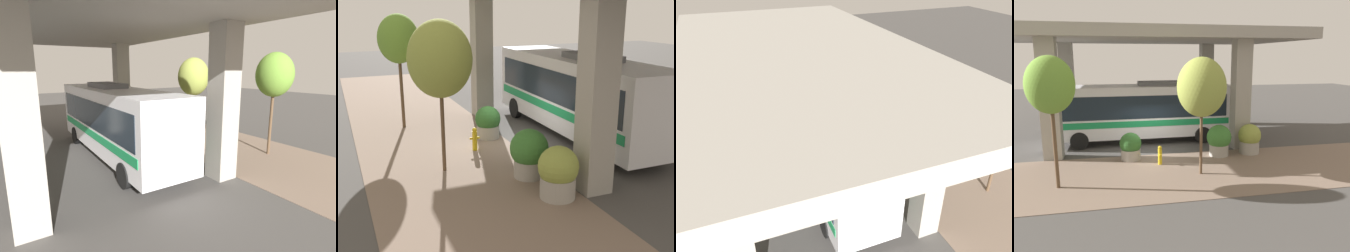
{
  "view_description": "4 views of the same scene",
  "coord_description": "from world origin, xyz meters",
  "views": [
    {
      "loc": [
        7.83,
        12.43,
        4.38
      ],
      "look_at": [
        0.01,
        0.27,
        1.21
      ],
      "focal_mm": 28.0,
      "sensor_mm": 36.0,
      "label": 1
    },
    {
      "loc": [
        -6.6,
        -15.1,
        5.53
      ],
      "look_at": [
        -0.69,
        -0.98,
        1.12
      ],
      "focal_mm": 45.0,
      "sensor_mm": 36.0,
      "label": 2
    },
    {
      "loc": [
        7.11,
        12.94,
        10.18
      ],
      "look_at": [
        1.37,
        -1.42,
        1.66
      ],
      "focal_mm": 35.0,
      "sensor_mm": 36.0,
      "label": 3
    },
    {
      "loc": [
        -16.66,
        1.93,
        5.12
      ],
      "look_at": [
        0.28,
        -1.64,
        1.44
      ],
      "focal_mm": 35.0,
      "sensor_mm": 36.0,
      "label": 4
    }
  ],
  "objects": [
    {
      "name": "planter_middle",
      "position": [
        -0.62,
        1.19,
        0.69
      ],
      "size": [
        1.09,
        1.09,
        1.41
      ],
      "color": "#9E998E",
      "rests_on": "ground"
    },
    {
      "name": "bus",
      "position": [
        3.07,
        0.18,
        1.99
      ],
      "size": [
        2.67,
        10.59,
        3.67
      ],
      "color": "silver",
      "rests_on": "ground"
    },
    {
      "name": "street_tree_far",
      "position": [
        -3.31,
        -1.73,
        3.85
      ],
      "size": [
        2.11,
        2.11,
        5.12
      ],
      "color": "brown",
      "rests_on": "ground"
    },
    {
      "name": "street_tree_near",
      "position": [
        -3.69,
        4.23,
        4.07
      ],
      "size": [
        1.82,
        1.82,
        5.18
      ],
      "color": "brown",
      "rests_on": "ground"
    },
    {
      "name": "planter_front",
      "position": [
        -0.76,
        -5.12,
        0.81
      ],
      "size": [
        1.21,
        1.21,
        1.61
      ],
      "color": "#9E998E",
      "rests_on": "ground"
    },
    {
      "name": "ground_plane",
      "position": [
        0.0,
        0.0,
        0.0
      ],
      "size": [
        80.0,
        80.0,
        0.0
      ],
      "primitive_type": "plane",
      "color": "#474442",
      "rests_on": "ground"
    },
    {
      "name": "sidewalk_strip",
      "position": [
        -3.0,
        0.0,
        0.01
      ],
      "size": [
        6.0,
        40.0,
        0.02
      ],
      "color": "#7A6656",
      "rests_on": "ground"
    },
    {
      "name": "overpass",
      "position": [
        4.0,
        0.0,
        5.82
      ],
      "size": [
        9.4,
        18.07,
        6.66
      ],
      "color": "#9E998E",
      "rests_on": "ground"
    },
    {
      "name": "fire_hydrant",
      "position": [
        -1.67,
        -0.14,
        0.48
      ],
      "size": [
        0.4,
        0.19,
        0.94
      ],
      "color": "gold",
      "rests_on": "ground"
    },
    {
      "name": "planter_back",
      "position": [
        -0.86,
        -3.37,
        0.85
      ],
      "size": [
        1.29,
        1.29,
        1.66
      ],
      "color": "#9E998E",
      "rests_on": "ground"
    }
  ]
}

